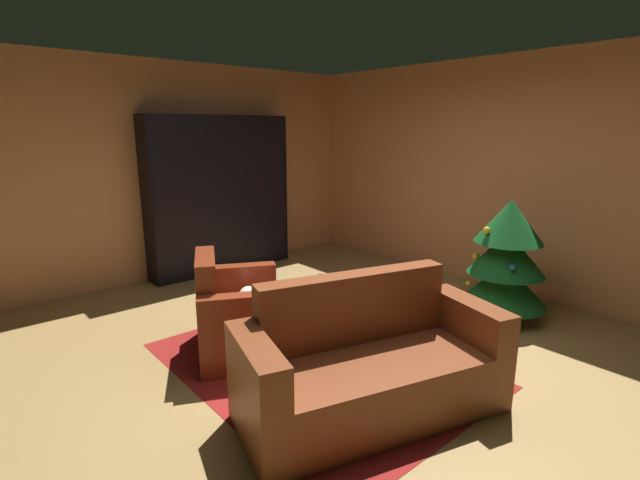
# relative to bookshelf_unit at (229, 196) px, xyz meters

# --- Properties ---
(ground_plane) EXTENTS (7.54, 7.54, 0.00)m
(ground_plane) POSITION_rel_bookshelf_unit_xyz_m (2.92, -0.62, -1.01)
(ground_plane) COLOR olive
(wall_back) EXTENTS (6.40, 0.06, 2.71)m
(wall_back) POSITION_rel_bookshelf_unit_xyz_m (2.92, 2.07, 0.35)
(wall_back) COLOR tan
(wall_back) RESTS_ON ground
(wall_left) EXTENTS (0.06, 5.44, 2.71)m
(wall_left) POSITION_rel_bookshelf_unit_xyz_m (-0.25, -0.62, 0.35)
(wall_left) COLOR tan
(wall_left) RESTS_ON ground
(area_rug) EXTENTS (2.56, 1.90, 0.01)m
(area_rug) POSITION_rel_bookshelf_unit_xyz_m (2.86, -0.88, -1.01)
(area_rug) COLOR maroon
(area_rug) RESTS_ON ground
(bookshelf_unit) EXTENTS (0.34, 1.97, 2.06)m
(bookshelf_unit) POSITION_rel_bookshelf_unit_xyz_m (0.00, 0.00, 0.00)
(bookshelf_unit) COLOR black
(bookshelf_unit) RESTS_ON ground
(armchair_red) EXTENTS (1.17, 1.06, 0.87)m
(armchair_red) POSITION_rel_bookshelf_unit_xyz_m (2.22, -1.23, -0.70)
(armchair_red) COLOR maroon
(armchair_red) RESTS_ON ground
(couch_red) EXTENTS (1.21, 1.92, 0.91)m
(couch_red) POSITION_rel_bookshelf_unit_xyz_m (3.58, -1.02, -0.69)
(couch_red) COLOR brown
(couch_red) RESTS_ON ground
(coffee_table) EXTENTS (0.66, 0.66, 0.47)m
(coffee_table) POSITION_rel_bookshelf_unit_xyz_m (2.99, -0.83, -0.58)
(coffee_table) COLOR black
(coffee_table) RESTS_ON ground
(book_stack_on_table) EXTENTS (0.24, 0.17, 0.07)m
(book_stack_on_table) POSITION_rel_bookshelf_unit_xyz_m (2.94, -0.82, -0.50)
(book_stack_on_table) COLOR #387C4B
(book_stack_on_table) RESTS_ON coffee_table
(bottle_on_table) EXTENTS (0.07, 0.07, 0.27)m
(bottle_on_table) POSITION_rel_bookshelf_unit_xyz_m (2.81, -0.80, -0.43)
(bottle_on_table) COLOR navy
(bottle_on_table) RESTS_ON coffee_table
(decorated_tree) EXTENTS (0.84, 0.84, 1.22)m
(decorated_tree) POSITION_rel_bookshelf_unit_xyz_m (3.33, 1.22, -0.38)
(decorated_tree) COLOR brown
(decorated_tree) RESTS_ON ground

